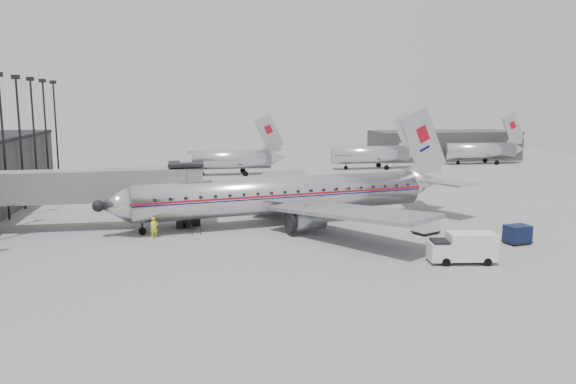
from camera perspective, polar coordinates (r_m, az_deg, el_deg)
name	(u,v)px	position (r m, az deg, el deg)	size (l,w,h in m)	color
ground	(282,230)	(54.32, -0.59, -3.91)	(160.00, 160.00, 0.00)	slate
hangar	(443,145)	(124.73, 15.49, 4.61)	(30.00, 12.00, 6.00)	#33312F
apron_line	(300,217)	(60.61, 1.27, -2.52)	(0.15, 60.00, 0.01)	gold
jet_bridge	(106,187)	(56.98, -18.00, 0.53)	(21.00, 6.20, 7.10)	#585A5C
floodlight_masts	(12,138)	(67.93, -26.23, 4.93)	(0.90, 42.25, 15.25)	black
distant_aircraft_near	(230,159)	(94.91, -5.88, 3.38)	(16.39, 3.20, 10.26)	silver
distant_aircraft_mid	(371,154)	(103.99, 8.42, 3.84)	(16.39, 3.20, 10.26)	silver
distant_aircraft_far	(481,150)	(117.36, 19.00, 4.05)	(16.39, 3.20, 10.26)	silver
airliner	(289,194)	(56.98, 0.15, -0.23)	(37.13, 34.11, 11.84)	silver
service_van	(463,247)	(45.38, 17.33, -5.37)	(5.26, 2.68, 2.36)	silver
baggage_cart_navy	(517,234)	(53.03, 22.27, -3.96)	(2.35, 1.94, 1.66)	black
baggage_cart_white	(426,224)	(54.31, 13.83, -3.18)	(2.73, 2.47, 1.75)	#BBBBBD
ramp_worker	(154,228)	(52.49, -13.45, -3.53)	(0.72, 0.47, 1.98)	#DBEB1B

